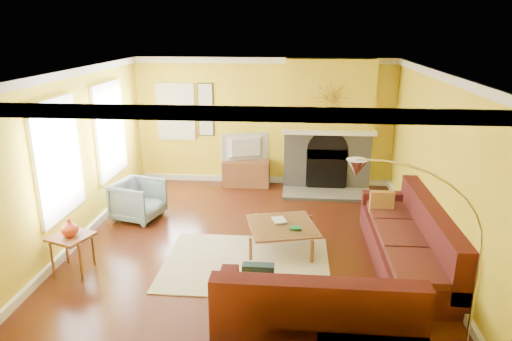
# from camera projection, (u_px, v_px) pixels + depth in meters

# --- Properties ---
(floor) EXTENTS (5.50, 6.00, 0.02)m
(floor) POSITION_uv_depth(u_px,v_px,m) (250.00, 243.00, 7.32)
(floor) COLOR #592412
(floor) RESTS_ON ground
(ceiling) EXTENTS (5.50, 6.00, 0.02)m
(ceiling) POSITION_uv_depth(u_px,v_px,m) (250.00, 70.00, 6.50)
(ceiling) COLOR white
(ceiling) RESTS_ON ground
(wall_back) EXTENTS (5.50, 0.02, 2.70)m
(wall_back) POSITION_uv_depth(u_px,v_px,m) (264.00, 122.00, 9.77)
(wall_back) COLOR yellow
(wall_back) RESTS_ON ground
(wall_front) EXTENTS (5.50, 0.02, 2.70)m
(wall_front) POSITION_uv_depth(u_px,v_px,m) (217.00, 258.00, 4.05)
(wall_front) COLOR yellow
(wall_front) RESTS_ON ground
(wall_left) EXTENTS (0.02, 6.00, 2.70)m
(wall_left) POSITION_uv_depth(u_px,v_px,m) (75.00, 157.00, 7.14)
(wall_left) COLOR yellow
(wall_left) RESTS_ON ground
(wall_right) EXTENTS (0.02, 6.00, 2.70)m
(wall_right) POSITION_uv_depth(u_px,v_px,m) (437.00, 166.00, 6.68)
(wall_right) COLOR yellow
(wall_right) RESTS_ON ground
(baseboard) EXTENTS (5.50, 6.00, 0.12)m
(baseboard) POSITION_uv_depth(u_px,v_px,m) (250.00, 239.00, 7.30)
(baseboard) COLOR white
(baseboard) RESTS_ON floor
(crown_molding) EXTENTS (5.50, 6.00, 0.12)m
(crown_molding) POSITION_uv_depth(u_px,v_px,m) (250.00, 75.00, 6.52)
(crown_molding) COLOR white
(crown_molding) RESTS_ON ceiling
(window_left_near) EXTENTS (0.06, 1.22, 1.72)m
(window_left_near) POSITION_uv_depth(u_px,v_px,m) (109.00, 130.00, 8.32)
(window_left_near) COLOR white
(window_left_near) RESTS_ON wall_left
(window_left_far) EXTENTS (0.06, 1.22, 1.72)m
(window_left_far) POSITION_uv_depth(u_px,v_px,m) (57.00, 159.00, 6.52)
(window_left_far) COLOR white
(window_left_far) RESTS_ON wall_left
(window_back) EXTENTS (0.82, 0.06, 1.22)m
(window_back) POSITION_uv_depth(u_px,v_px,m) (176.00, 112.00, 9.81)
(window_back) COLOR white
(window_back) RESTS_ON wall_back
(wall_art) EXTENTS (0.34, 0.04, 1.14)m
(wall_art) POSITION_uv_depth(u_px,v_px,m) (206.00, 110.00, 9.76)
(wall_art) COLOR white
(wall_art) RESTS_ON wall_back
(fireplace) EXTENTS (1.80, 0.40, 2.70)m
(fireplace) POSITION_uv_depth(u_px,v_px,m) (328.00, 125.00, 9.46)
(fireplace) COLOR gray
(fireplace) RESTS_ON floor
(mantel) EXTENTS (1.92, 0.22, 0.08)m
(mantel) POSITION_uv_depth(u_px,v_px,m) (329.00, 132.00, 9.26)
(mantel) COLOR white
(mantel) RESTS_ON fireplace
(hearth) EXTENTS (1.80, 0.70, 0.06)m
(hearth) POSITION_uv_depth(u_px,v_px,m) (327.00, 194.00, 9.33)
(hearth) COLOR gray
(hearth) RESTS_ON floor
(sunburst) EXTENTS (0.70, 0.04, 0.70)m
(sunburst) POSITION_uv_depth(u_px,v_px,m) (330.00, 98.00, 9.06)
(sunburst) COLOR olive
(sunburst) RESTS_ON fireplace
(rug) EXTENTS (2.40, 1.80, 0.02)m
(rug) POSITION_uv_depth(u_px,v_px,m) (246.00, 263.00, 6.65)
(rug) COLOR beige
(rug) RESTS_ON floor
(sectional_sofa) EXTENTS (2.91, 3.65, 0.90)m
(sectional_sofa) POSITION_uv_depth(u_px,v_px,m) (338.00, 245.00, 6.24)
(sectional_sofa) COLOR #4F191B
(sectional_sofa) RESTS_ON floor
(coffee_table) EXTENTS (1.21, 1.21, 0.40)m
(coffee_table) POSITION_uv_depth(u_px,v_px,m) (282.00, 236.00, 7.08)
(coffee_table) COLOR white
(coffee_table) RESTS_ON floor
(media_console) EXTENTS (1.00, 0.45, 0.55)m
(media_console) POSITION_uv_depth(u_px,v_px,m) (246.00, 173.00, 9.86)
(media_console) COLOR brown
(media_console) RESTS_ON floor
(tv) EXTENTS (1.01, 0.46, 0.59)m
(tv) POSITION_uv_depth(u_px,v_px,m) (246.00, 148.00, 9.69)
(tv) COLOR black
(tv) RESTS_ON media_console
(subwoofer) EXTENTS (0.30, 0.30, 0.30)m
(subwoofer) POSITION_uv_depth(u_px,v_px,m) (260.00, 179.00, 9.87)
(subwoofer) COLOR white
(subwoofer) RESTS_ON floor
(armchair) EXTENTS (0.95, 0.93, 0.71)m
(armchair) POSITION_uv_depth(u_px,v_px,m) (138.00, 200.00, 8.11)
(armchair) COLOR slate
(armchair) RESTS_ON floor
(side_table) EXTENTS (0.64, 0.64, 0.55)m
(side_table) POSITION_uv_depth(u_px,v_px,m) (73.00, 253.00, 6.39)
(side_table) COLOR brown
(side_table) RESTS_ON floor
(vase) EXTENTS (0.27, 0.27, 0.25)m
(vase) POSITION_uv_depth(u_px,v_px,m) (69.00, 227.00, 6.27)
(vase) COLOR #D64427
(vase) RESTS_ON side_table
(book) EXTENTS (0.27, 0.32, 0.03)m
(book) POSITION_uv_depth(u_px,v_px,m) (273.00, 221.00, 7.13)
(book) COLOR white
(book) RESTS_ON coffee_table
(arc_lamp) EXTENTS (1.35, 0.36, 2.12)m
(arc_lamp) POSITION_uv_depth(u_px,v_px,m) (419.00, 264.00, 4.52)
(arc_lamp) COLOR silver
(arc_lamp) RESTS_ON floor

